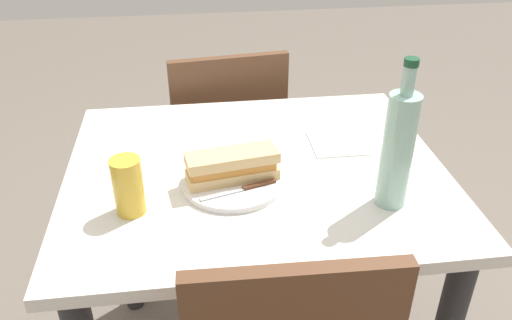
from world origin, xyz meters
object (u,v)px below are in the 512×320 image
(beer_glass, at_px, (128,186))
(dining_table, at_px, (256,213))
(chair_near, at_px, (226,144))
(plate_near, at_px, (233,181))
(knife_near, at_px, (243,189))
(baguette_sandwich_near, at_px, (232,166))
(water_bottle, at_px, (398,149))

(beer_glass, bearing_deg, dining_table, -153.74)
(chair_near, bearing_deg, plate_near, 87.50)
(dining_table, bearing_deg, chair_near, -86.57)
(dining_table, distance_m, knife_near, 0.20)
(chair_near, xyz_separation_m, baguette_sandwich_near, (0.03, 0.64, 0.31))
(water_bottle, bearing_deg, dining_table, -33.76)
(knife_near, distance_m, beer_glass, 0.25)
(dining_table, xyz_separation_m, water_bottle, (-0.27, 0.18, 0.27))
(baguette_sandwich_near, bearing_deg, knife_near, 111.35)
(baguette_sandwich_near, bearing_deg, water_bottle, 160.79)
(baguette_sandwich_near, distance_m, water_bottle, 0.36)
(plate_near, distance_m, knife_near, 0.05)
(plate_near, bearing_deg, dining_table, -133.94)
(dining_table, relative_size, water_bottle, 2.75)
(plate_near, xyz_separation_m, water_bottle, (-0.33, 0.12, 0.13))
(dining_table, distance_m, chair_near, 0.59)
(chair_near, bearing_deg, water_bottle, 111.96)
(chair_near, relative_size, plate_near, 3.59)
(chair_near, xyz_separation_m, beer_glass, (0.25, 0.72, 0.32))
(plate_near, height_order, water_bottle, water_bottle)
(plate_near, relative_size, water_bottle, 0.72)
(chair_near, relative_size, baguette_sandwich_near, 3.96)
(chair_near, bearing_deg, beer_glass, 70.66)
(plate_near, xyz_separation_m, beer_glass, (0.22, 0.08, 0.06))
(dining_table, relative_size, beer_glass, 7.10)
(dining_table, height_order, water_bottle, water_bottle)
(dining_table, relative_size, baguette_sandwich_near, 4.21)
(beer_glass, bearing_deg, baguette_sandwich_near, -161.16)
(dining_table, distance_m, baguette_sandwich_near, 0.21)
(knife_near, bearing_deg, water_bottle, 168.05)
(dining_table, relative_size, chair_near, 1.06)
(water_bottle, bearing_deg, baguette_sandwich_near, -19.21)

